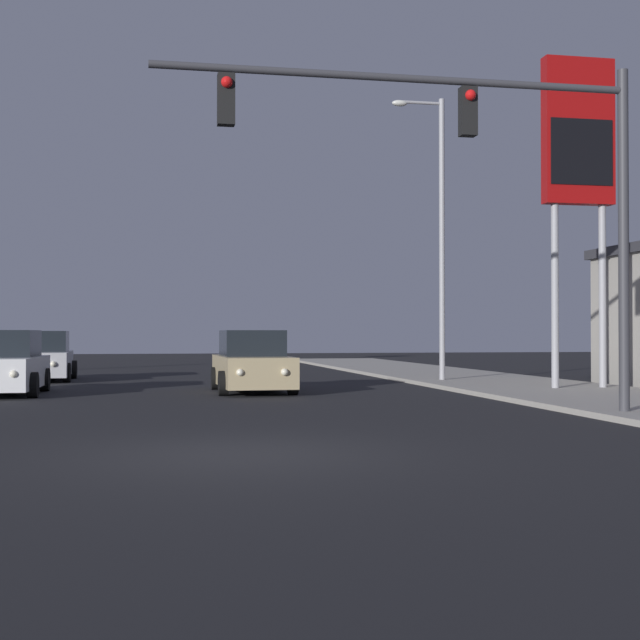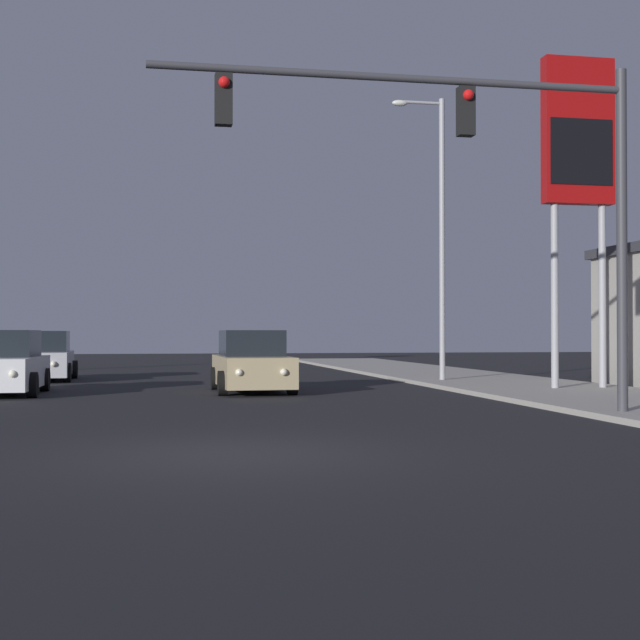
% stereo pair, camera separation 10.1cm
% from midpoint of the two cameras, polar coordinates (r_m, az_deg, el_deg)
% --- Properties ---
extents(ground_plane, '(120.00, 120.00, 0.00)m').
position_cam_midpoint_polar(ground_plane, '(11.92, -5.48, -8.53)').
color(ground_plane, black).
extents(sidewalk_right, '(5.00, 60.00, 0.12)m').
position_cam_midpoint_polar(sidewalk_right, '(24.26, 15.11, -4.46)').
color(sidewalk_right, '#9E998E').
rests_on(sidewalk_right, ground).
extents(car_silver, '(2.04, 4.34, 1.68)m').
position_cam_midpoint_polar(car_silver, '(31.52, -17.42, -2.34)').
color(car_silver, '#B7B7BC').
rests_on(car_silver, ground).
extents(car_white, '(2.04, 4.33, 1.68)m').
position_cam_midpoint_polar(car_white, '(24.60, -19.72, -2.75)').
color(car_white, silver).
rests_on(car_white, ground).
extents(car_tan, '(2.04, 4.33, 1.68)m').
position_cam_midpoint_polar(car_tan, '(24.32, -4.47, -2.83)').
color(car_tan, tan).
rests_on(car_tan, ground).
extents(traffic_light_mast, '(8.98, 0.36, 6.50)m').
position_cam_midpoint_polar(traffic_light_mast, '(16.97, 10.69, 10.08)').
color(traffic_light_mast, '#38383D').
rests_on(traffic_light_mast, sidewalk_right).
extents(street_lamp, '(1.74, 0.24, 9.00)m').
position_cam_midpoint_polar(street_lamp, '(28.87, 7.46, 6.15)').
color(street_lamp, '#99999E').
rests_on(street_lamp, sidewalk_right).
extents(gas_station_sign, '(2.00, 0.42, 9.00)m').
position_cam_midpoint_polar(gas_station_sign, '(25.72, 16.09, 10.43)').
color(gas_station_sign, '#99999E').
rests_on(gas_station_sign, sidewalk_right).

